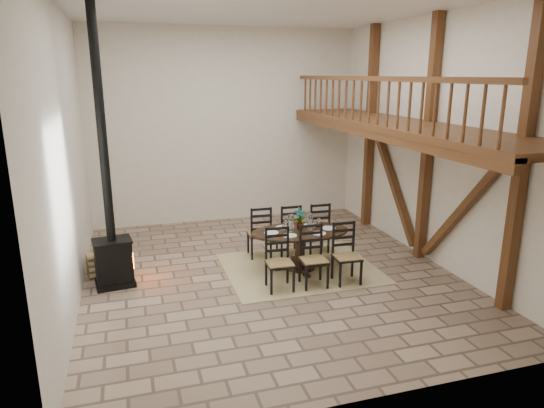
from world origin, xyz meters
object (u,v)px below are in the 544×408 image
object	(u,v)px
dining_table	(300,249)
log_stack	(97,265)
log_basket	(108,258)
wood_stove	(111,229)

from	to	relation	value
dining_table	log_stack	bearing A→B (deg)	172.00
log_stack	log_basket	bearing A→B (deg)	67.13
log_stack	dining_table	bearing A→B (deg)	-10.93
wood_stove	log_stack	xyz separation A→B (m)	(-0.34, 0.52, -0.87)
dining_table	log_basket	distance (m)	3.93
wood_stove	log_basket	xyz separation A→B (m)	(-0.15, 0.96, -0.91)
dining_table	log_basket	xyz separation A→B (m)	(-3.73, 1.21, -0.22)
dining_table	wood_stove	bearing A→B (deg)	179.09
log_basket	log_stack	xyz separation A→B (m)	(-0.19, -0.45, 0.04)
dining_table	log_basket	bearing A→B (deg)	165.02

